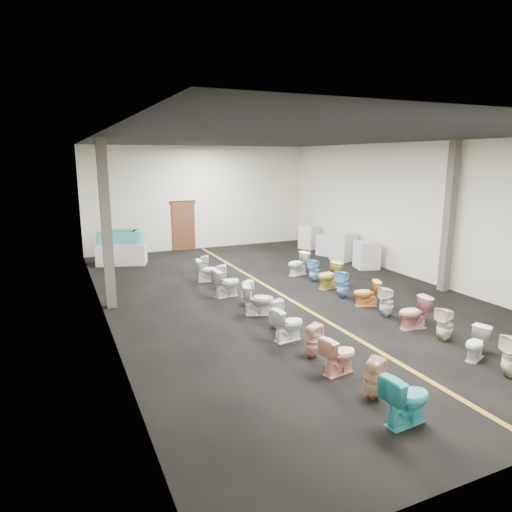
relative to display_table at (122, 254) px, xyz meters
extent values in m
plane|color=black|center=(3.72, -6.19, -0.40)|extent=(16.00, 16.00, 0.00)
plane|color=black|center=(3.72, -6.19, 4.10)|extent=(16.00, 16.00, 0.00)
plane|color=beige|center=(3.72, 1.81, 1.85)|extent=(10.00, 0.00, 10.00)
plane|color=beige|center=(-1.28, -6.19, 1.85)|extent=(0.00, 16.00, 16.00)
plane|color=beige|center=(8.72, -6.19, 1.85)|extent=(0.00, 16.00, 16.00)
cube|color=olive|center=(3.72, -6.19, -0.40)|extent=(0.12, 15.60, 0.01)
cube|color=#562D19|center=(2.92, 1.75, 0.65)|extent=(1.00, 0.10, 2.10)
cube|color=#331C11|center=(2.92, 1.76, 1.72)|extent=(1.15, 0.08, 0.10)
cube|color=#59544C|center=(-1.03, -5.19, 1.85)|extent=(0.25, 0.25, 4.50)
cube|color=#59544C|center=(8.47, -7.69, 1.85)|extent=(0.25, 0.25, 4.50)
cube|color=silver|center=(0.00, 0.00, 0.00)|extent=(1.99, 1.40, 0.80)
cube|color=#42C0B2|center=(0.00, 0.00, 0.65)|extent=(1.36, 1.08, 0.50)
cylinder|color=#42C0B2|center=(-0.55, 0.24, 0.65)|extent=(0.66, 0.66, 0.50)
cylinder|color=#42C0B2|center=(0.55, -0.24, 0.65)|extent=(0.66, 0.66, 0.50)
cube|color=teal|center=(0.00, 0.00, 0.85)|extent=(1.10, 0.82, 0.20)
cube|color=silver|center=(8.12, -4.37, 0.10)|extent=(0.94, 0.94, 0.99)
cube|color=beige|center=(8.12, -2.92, 0.14)|extent=(0.94, 0.94, 1.09)
cube|color=silver|center=(8.12, -1.80, 0.02)|extent=(0.98, 0.98, 0.84)
cube|color=silver|center=(8.12, -0.26, 0.11)|extent=(0.92, 0.92, 1.01)
imported|color=teal|center=(2.36, -12.83, 0.01)|extent=(0.85, 0.54, 0.83)
imported|color=tan|center=(2.39, -12.03, -0.04)|extent=(0.43, 0.43, 0.71)
imported|color=#FDB99C|center=(2.38, -11.01, -0.03)|extent=(0.79, 0.54, 0.74)
imported|color=#E2A5A1|center=(2.30, -10.20, -0.05)|extent=(0.39, 0.38, 0.71)
imported|color=white|center=(2.26, -9.21, -0.02)|extent=(0.80, 0.54, 0.76)
imported|color=silver|center=(2.35, -8.42, -0.04)|extent=(0.36, 0.35, 0.71)
imported|color=silver|center=(2.37, -7.38, 0.00)|extent=(0.90, 0.71, 0.81)
imported|color=white|center=(2.40, -6.53, -0.05)|extent=(0.37, 0.37, 0.70)
imported|color=silver|center=(2.18, -5.56, 0.01)|extent=(0.85, 0.53, 0.83)
imported|color=white|center=(2.29, -4.74, -0.01)|extent=(0.46, 0.46, 0.78)
imported|color=white|center=(2.19, -3.73, -0.02)|extent=(0.80, 0.55, 0.75)
imported|color=white|center=(2.33, -2.91, -0.05)|extent=(0.42, 0.42, 0.70)
imported|color=white|center=(5.26, -11.64, -0.07)|extent=(0.74, 0.58, 0.66)
imported|color=beige|center=(5.41, -10.67, -0.02)|extent=(0.37, 0.36, 0.77)
imported|color=pink|center=(5.33, -9.80, -0.01)|extent=(0.81, 0.51, 0.78)
imported|color=silver|center=(5.30, -8.87, -0.01)|extent=(0.43, 0.42, 0.78)
imported|color=#F09D43|center=(5.36, -7.97, -0.04)|extent=(0.80, 0.62, 0.72)
imported|color=#72AAE6|center=(5.21, -7.07, 0.00)|extent=(0.48, 0.47, 0.81)
imported|color=#D7C152|center=(5.39, -6.07, 0.01)|extent=(0.86, 0.58, 0.81)
imported|color=#6ABEE6|center=(5.38, -5.20, -0.02)|extent=(0.41, 0.40, 0.76)
imported|color=white|center=(5.31, -4.23, 0.00)|extent=(0.85, 0.59, 0.80)
camera|label=1|loc=(-2.30, -17.64, 3.58)|focal=32.00mm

